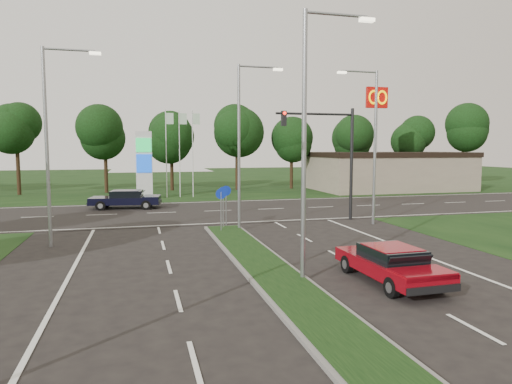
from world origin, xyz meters
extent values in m
plane|color=black|center=(0.00, 0.00, 0.00)|extent=(160.00, 160.00, 0.00)
cube|color=black|center=(0.00, 55.00, 0.00)|extent=(160.00, 50.00, 0.02)
cube|color=black|center=(0.00, 24.00, 0.00)|extent=(160.00, 12.00, 0.02)
cube|color=slate|center=(0.00, 4.00, 0.06)|extent=(2.00, 26.00, 0.12)
cube|color=gray|center=(22.00, 36.00, 2.00)|extent=(16.00, 9.00, 4.00)
cylinder|color=gray|center=(0.80, 6.00, 4.50)|extent=(0.16, 0.16, 9.00)
cylinder|color=gray|center=(1.90, 6.00, 8.90)|extent=(2.20, 0.10, 0.10)
cube|color=#FFF2CC|center=(3.00, 6.00, 8.80)|extent=(0.50, 0.22, 0.12)
cylinder|color=gray|center=(0.80, 16.00, 4.50)|extent=(0.16, 0.16, 9.00)
cylinder|color=gray|center=(1.90, 16.00, 8.90)|extent=(2.20, 0.10, 0.10)
cube|color=#FFF2CC|center=(3.00, 16.00, 8.80)|extent=(0.50, 0.22, 0.12)
cylinder|color=gray|center=(-8.50, 14.00, 4.50)|extent=(0.16, 0.16, 9.00)
cylinder|color=gray|center=(-7.40, 14.00, 8.90)|extent=(2.20, 0.10, 0.10)
cube|color=#FFF2CC|center=(-6.30, 14.00, 8.80)|extent=(0.50, 0.22, 0.12)
cylinder|color=gray|center=(9.00, 16.00, 4.50)|extent=(0.16, 0.16, 9.00)
cylinder|color=gray|center=(7.90, 16.00, 8.90)|extent=(2.20, 0.10, 0.10)
cube|color=#FFF2CC|center=(6.80, 16.00, 8.80)|extent=(0.50, 0.22, 0.12)
cylinder|color=black|center=(8.50, 18.00, 3.50)|extent=(0.20, 0.20, 7.00)
cylinder|color=black|center=(6.00, 18.00, 6.60)|extent=(5.00, 0.14, 0.14)
cube|color=black|center=(4.00, 18.00, 6.30)|extent=(0.28, 0.28, 0.90)
sphere|color=#FF190C|center=(4.00, 17.82, 6.60)|extent=(0.20, 0.20, 0.20)
cylinder|color=gray|center=(-0.30, 15.50, 1.10)|extent=(0.06, 0.06, 2.20)
cylinder|color=#0C26A5|center=(-0.30, 15.50, 2.10)|extent=(0.56, 0.04, 0.56)
cylinder|color=gray|center=(0.00, 16.50, 1.10)|extent=(0.06, 0.06, 2.20)
cylinder|color=#0C26A5|center=(0.00, 16.50, 2.10)|extent=(0.56, 0.04, 0.56)
cylinder|color=gray|center=(0.30, 17.20, 1.10)|extent=(0.06, 0.06, 2.20)
cylinder|color=#0C26A5|center=(0.30, 17.20, 2.10)|extent=(0.56, 0.04, 0.56)
cube|color=silver|center=(-4.00, 33.00, 3.00)|extent=(1.40, 0.30, 6.00)
cube|color=#0CA53F|center=(-4.00, 32.82, 4.80)|extent=(1.30, 0.08, 1.20)
cube|color=#0C3FBF|center=(-4.00, 32.82, 3.20)|extent=(1.30, 0.08, 1.60)
cylinder|color=silver|center=(-2.00, 34.00, 4.00)|extent=(0.08, 0.08, 8.00)
cube|color=#B2D8B2|center=(-1.65, 34.00, 7.20)|extent=(0.70, 0.02, 1.00)
cylinder|color=silver|center=(-0.80, 34.00, 4.00)|extent=(0.08, 0.08, 8.00)
cube|color=#B2D8B2|center=(-0.45, 34.00, 7.20)|extent=(0.70, 0.02, 1.00)
cylinder|color=silver|center=(0.40, 34.00, 4.00)|extent=(0.08, 0.08, 8.00)
cube|color=#B2D8B2|center=(0.75, 34.00, 7.20)|extent=(0.70, 0.02, 1.00)
cylinder|color=silver|center=(18.00, 32.00, 5.00)|extent=(0.30, 0.30, 10.00)
cube|color=#BF0C07|center=(18.00, 32.00, 9.40)|extent=(2.20, 0.35, 2.00)
torus|color=#FFC600|center=(17.55, 31.78, 9.40)|extent=(1.06, 0.16, 1.06)
torus|color=#FFC600|center=(18.45, 31.78, 9.40)|extent=(1.06, 0.16, 1.06)
cylinder|color=black|center=(0.00, 40.00, 2.20)|extent=(0.36, 0.36, 4.40)
sphere|color=black|center=(0.00, 40.00, 6.50)|extent=(6.00, 6.00, 6.00)
sphere|color=black|center=(0.30, 39.80, 7.50)|extent=(4.80, 4.80, 4.80)
cube|color=maroon|center=(3.60, 5.13, 0.57)|extent=(1.96, 4.57, 0.46)
cube|color=black|center=(3.61, 5.04, 1.01)|extent=(1.62, 2.03, 0.43)
cube|color=maroon|center=(3.61, 5.04, 1.23)|extent=(1.52, 1.67, 0.04)
cylinder|color=black|center=(2.72, 6.56, 0.32)|extent=(0.22, 0.64, 0.64)
cylinder|color=black|center=(4.42, 6.60, 0.32)|extent=(0.22, 0.64, 0.64)
cylinder|color=black|center=(2.79, 3.66, 0.32)|extent=(0.22, 0.64, 0.64)
cylinder|color=black|center=(4.49, 3.70, 0.32)|extent=(0.22, 0.64, 0.64)
cube|color=black|center=(-5.50, 26.99, 0.63)|extent=(5.29, 2.74, 0.52)
cube|color=black|center=(-5.40, 26.98, 1.13)|extent=(2.44, 2.05, 0.48)
cube|color=black|center=(-5.40, 26.98, 1.37)|extent=(2.03, 1.89, 0.05)
cylinder|color=black|center=(-7.23, 26.27, 0.36)|extent=(0.74, 0.33, 0.71)
cylinder|color=black|center=(-6.97, 28.16, 0.36)|extent=(0.74, 0.33, 0.71)
cylinder|color=black|center=(-4.03, 25.82, 0.36)|extent=(0.74, 0.33, 0.71)
cylinder|color=black|center=(-3.76, 27.71, 0.36)|extent=(0.74, 0.33, 0.71)
camera|label=1|loc=(-4.57, -8.31, 4.51)|focal=32.00mm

